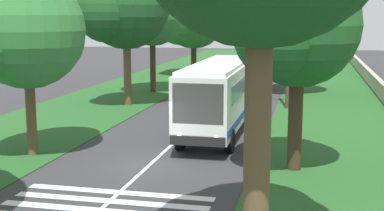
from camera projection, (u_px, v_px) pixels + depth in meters
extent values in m
plane|color=#333335|center=(150.00, 164.00, 22.16)|extent=(160.00, 160.00, 0.00)
cube|color=#235623|center=(103.00, 101.00, 38.36)|extent=(120.00, 8.00, 0.04)
cube|color=#235623|center=(338.00, 110.00, 34.80)|extent=(120.00, 8.00, 0.04)
cube|color=silver|center=(215.00, 106.00, 36.59)|extent=(110.00, 0.16, 0.01)
cube|color=white|center=(220.00, 94.00, 27.67)|extent=(11.00, 2.50, 2.90)
cube|color=slate|center=(221.00, 83.00, 27.87)|extent=(9.68, 2.54, 0.85)
cube|color=slate|center=(198.00, 104.00, 22.36)|extent=(0.08, 2.20, 1.74)
cube|color=#1E4C9E|center=(220.00, 113.00, 27.83)|extent=(10.78, 2.53, 0.36)
cube|color=white|center=(220.00, 64.00, 27.41)|extent=(10.56, 2.30, 0.18)
cube|color=black|center=(197.00, 141.00, 22.50)|extent=(0.16, 2.40, 0.40)
sphere|color=#F2EDCC|center=(179.00, 137.00, 22.71)|extent=(0.24, 0.24, 0.24)
sphere|color=#F2EDCC|center=(216.00, 139.00, 22.37)|extent=(0.24, 0.24, 0.24)
cylinder|color=black|center=(180.00, 138.00, 24.42)|extent=(1.10, 0.32, 1.10)
cylinder|color=black|center=(210.00, 111.00, 31.54)|extent=(1.10, 0.32, 1.10)
cylinder|color=black|center=(230.00, 141.00, 23.92)|extent=(1.10, 0.32, 1.10)
cylinder|color=black|center=(249.00, 112.00, 31.04)|extent=(1.10, 0.32, 1.10)
cube|color=silver|center=(100.00, 210.00, 16.89)|extent=(0.45, 6.80, 0.01)
cube|color=silver|center=(110.00, 201.00, 17.76)|extent=(0.45, 6.80, 0.01)
cube|color=silver|center=(119.00, 192.00, 18.62)|extent=(0.45, 6.80, 0.01)
cube|color=silver|center=(256.00, 81.00, 46.39)|extent=(4.30, 1.75, 0.70)
cube|color=slate|center=(256.00, 74.00, 46.19)|extent=(2.00, 1.61, 0.55)
cylinder|color=black|center=(245.00, 85.00, 45.29)|extent=(0.64, 0.22, 0.64)
cylinder|color=black|center=(249.00, 81.00, 47.89)|extent=(0.64, 0.22, 0.64)
cylinder|color=black|center=(264.00, 85.00, 44.95)|extent=(0.64, 0.22, 0.64)
cylinder|color=black|center=(266.00, 81.00, 47.55)|extent=(0.64, 0.22, 0.64)
cube|color=navy|center=(232.00, 69.00, 56.22)|extent=(4.30, 1.75, 0.70)
cube|color=slate|center=(232.00, 64.00, 56.02)|extent=(2.00, 1.61, 0.55)
cylinder|color=black|center=(223.00, 72.00, 55.13)|extent=(0.64, 0.22, 0.64)
cylinder|color=black|center=(227.00, 70.00, 57.72)|extent=(0.64, 0.22, 0.64)
cylinder|color=black|center=(238.00, 73.00, 54.79)|extent=(0.64, 0.22, 0.64)
cylinder|color=black|center=(241.00, 70.00, 57.38)|extent=(0.64, 0.22, 0.64)
cube|color=gold|center=(271.00, 65.00, 61.80)|extent=(4.30, 1.75, 0.70)
cube|color=slate|center=(271.00, 59.00, 61.60)|extent=(2.00, 1.61, 0.55)
cylinder|color=black|center=(263.00, 67.00, 60.71)|extent=(0.64, 0.22, 0.64)
cylinder|color=black|center=(265.00, 65.00, 63.30)|extent=(0.64, 0.22, 0.64)
cylinder|color=black|center=(277.00, 68.00, 60.37)|extent=(0.64, 0.22, 0.64)
cylinder|color=black|center=(279.00, 65.00, 62.97)|extent=(0.64, 0.22, 0.64)
cube|color=silver|center=(277.00, 59.00, 70.18)|extent=(4.30, 1.75, 0.70)
cube|color=slate|center=(277.00, 54.00, 69.98)|extent=(2.00, 1.61, 0.55)
cylinder|color=black|center=(270.00, 61.00, 69.09)|extent=(0.64, 0.22, 0.64)
cylinder|color=black|center=(272.00, 59.00, 71.68)|extent=(0.64, 0.22, 0.64)
cylinder|color=black|center=(282.00, 61.00, 68.75)|extent=(0.64, 0.22, 0.64)
cylinder|color=black|center=(283.00, 60.00, 71.34)|extent=(0.64, 0.22, 0.64)
cube|color=#CC4C33|center=(259.00, 46.00, 82.02)|extent=(6.00, 2.10, 2.10)
cube|color=slate|center=(259.00, 44.00, 82.15)|extent=(5.04, 2.13, 0.70)
cube|color=slate|center=(257.00, 46.00, 79.13)|extent=(0.06, 1.76, 1.18)
cylinder|color=black|center=(251.00, 54.00, 80.58)|extent=(0.76, 0.24, 0.76)
cylinder|color=black|center=(254.00, 53.00, 84.24)|extent=(0.76, 0.24, 0.76)
cylinder|color=black|center=(264.00, 54.00, 80.17)|extent=(0.76, 0.24, 0.76)
cylinder|color=black|center=(266.00, 53.00, 83.82)|extent=(0.76, 0.24, 0.76)
cylinder|color=#3D2D1E|center=(194.00, 54.00, 55.65)|extent=(0.58, 0.58, 4.28)
sphere|color=#286B2D|center=(194.00, 14.00, 54.97)|extent=(7.03, 7.03, 7.03)
sphere|color=#286B2D|center=(198.00, 19.00, 57.09)|extent=(5.00, 5.00, 5.00)
sphere|color=#286B2D|center=(180.00, 20.00, 53.60)|extent=(5.11, 5.11, 5.11)
cylinder|color=brown|center=(127.00, 68.00, 36.46)|extent=(0.53, 0.53, 5.13)
sphere|color=#19471E|center=(126.00, 6.00, 35.77)|extent=(5.88, 5.88, 5.88)
sphere|color=#19471E|center=(135.00, 12.00, 37.54)|extent=(3.26, 3.26, 3.26)
sphere|color=#19471E|center=(106.00, 12.00, 34.62)|extent=(3.98, 3.98, 3.98)
cylinder|color=#3D2D1E|center=(153.00, 61.00, 42.76)|extent=(0.46, 0.46, 4.96)
sphere|color=#337A38|center=(152.00, 10.00, 42.08)|extent=(5.68, 5.68, 5.68)
sphere|color=#337A38|center=(158.00, 15.00, 43.79)|extent=(3.75, 3.75, 3.75)
sphere|color=#337A38|center=(136.00, 15.00, 40.97)|extent=(3.82, 3.82, 3.82)
cylinder|color=brown|center=(31.00, 109.00, 23.28)|extent=(0.44, 0.44, 4.07)
sphere|color=#337A38|center=(27.00, 30.00, 22.71)|extent=(5.01, 5.01, 5.01)
sphere|color=#337A38|center=(44.00, 38.00, 24.22)|extent=(3.68, 3.68, 3.68)
cylinder|color=#3D2D1E|center=(305.00, 52.00, 59.65)|extent=(0.49, 0.49, 4.13)
sphere|color=#286B2D|center=(306.00, 18.00, 59.03)|extent=(6.10, 6.10, 6.10)
sphere|color=#286B2D|center=(306.00, 22.00, 60.87)|extent=(3.36, 3.36, 3.36)
sphere|color=#286B2D|center=(297.00, 23.00, 57.84)|extent=(4.07, 4.07, 4.07)
cylinder|color=#3D2D1E|center=(307.00, 42.00, 79.01)|extent=(0.38, 0.38, 4.50)
sphere|color=#286B2D|center=(308.00, 13.00, 78.31)|extent=(7.28, 7.28, 7.28)
sphere|color=#286B2D|center=(308.00, 17.00, 80.50)|extent=(4.05, 4.05, 4.05)
sphere|color=#286B2D|center=(300.00, 17.00, 76.89)|extent=(4.99, 4.99, 4.99)
cylinder|color=#3D2D1E|center=(295.00, 115.00, 20.97)|extent=(0.57, 0.57, 4.39)
sphere|color=#1E5623|center=(298.00, 25.00, 20.39)|extent=(4.80, 4.80, 4.80)
sphere|color=#1E5623|center=(299.00, 33.00, 21.83)|extent=(3.09, 3.09, 3.09)
sphere|color=#1E5623|center=(277.00, 36.00, 19.45)|extent=(3.23, 3.23, 3.23)
cylinder|color=#4C3826|center=(298.00, 68.00, 42.11)|extent=(0.58, 0.58, 4.01)
sphere|color=#1E5623|center=(300.00, 22.00, 41.51)|extent=(5.65, 5.65, 5.65)
sphere|color=#1E5623|center=(300.00, 27.00, 43.22)|extent=(4.08, 4.08, 4.08)
sphere|color=#1E5623|center=(288.00, 28.00, 40.41)|extent=(3.71, 3.71, 3.71)
cylinder|color=brown|center=(257.00, 144.00, 11.50)|extent=(0.59, 0.59, 6.66)
cylinder|color=#473828|center=(289.00, 42.00, 34.69)|extent=(0.24, 0.24, 8.77)
cube|color=#B2A893|center=(383.00, 92.00, 38.77)|extent=(70.00, 0.40, 1.19)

